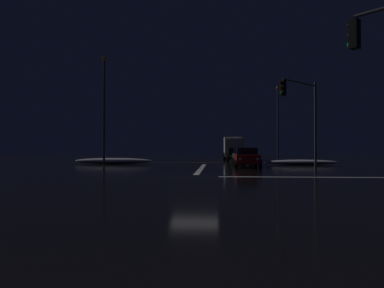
{
  "coord_description": "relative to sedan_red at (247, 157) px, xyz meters",
  "views": [
    {
      "loc": [
        1.2,
        -19.32,
        1.48
      ],
      "look_at": [
        -0.95,
        11.81,
        1.89
      ],
      "focal_mm": 34.0,
      "sensor_mm": 36.0,
      "label": 1
    }
  ],
  "objects": [
    {
      "name": "ground",
      "position": [
        -3.57,
        -10.11,
        -0.85
      ],
      "size": [
        120.0,
        120.0,
        0.1
      ],
      "primitive_type": "cube",
      "color": "black"
    },
    {
      "name": "stop_line_north",
      "position": [
        -3.57,
        -1.9,
        -0.8
      ],
      "size": [
        0.35,
        14.05,
        0.01
      ],
      "color": "white",
      "rests_on": "ground"
    },
    {
      "name": "centre_line_ns",
      "position": [
        -3.57,
        9.7,
        -0.8
      ],
      "size": [
        22.0,
        0.15,
        0.01
      ],
      "color": "yellow",
      "rests_on": "ground"
    },
    {
      "name": "crosswalk_bar_east",
      "position": [
        4.74,
        -10.11,
        -0.8
      ],
      "size": [
        14.05,
        0.4,
        0.01
      ],
      "color": "white",
      "rests_on": "ground"
    },
    {
      "name": "snow_bank_left_curb",
      "position": [
        -12.57,
        5.73,
        -0.52
      ],
      "size": [
        7.74,
        1.5,
        0.57
      ],
      "color": "white",
      "rests_on": "ground"
    },
    {
      "name": "snow_bank_right_curb",
      "position": [
        5.44,
        4.74,
        -0.56
      ],
      "size": [
        6.6,
        1.5,
        0.47
      ],
      "color": "white",
      "rests_on": "ground"
    },
    {
      "name": "sedan_red",
      "position": [
        0.0,
        0.0,
        0.0
      ],
      "size": [
        2.02,
        4.33,
        1.57
      ],
      "color": "maroon",
      "rests_on": "ground"
    },
    {
      "name": "sedan_green",
      "position": [
        0.11,
        6.22,
        0.0
      ],
      "size": [
        2.02,
        4.33,
        1.57
      ],
      "color": "#14512D",
      "rests_on": "ground"
    },
    {
      "name": "sedan_black",
      "position": [
        -0.26,
        12.22,
        0.0
      ],
      "size": [
        2.02,
        4.33,
        1.57
      ],
      "color": "black",
      "rests_on": "ground"
    },
    {
      "name": "box_truck",
      "position": [
        -0.18,
        20.28,
        0.91
      ],
      "size": [
        2.68,
        8.28,
        3.08
      ],
      "color": "beige",
      "rests_on": "ground"
    },
    {
      "name": "traffic_signal_ne",
      "position": [
        3.81,
        -2.73,
        3.7
      ],
      "size": [
        3.26,
        3.26,
        6.53
      ],
      "color": "#4C4C51",
      "rests_on": "ground"
    },
    {
      "name": "streetlamp_left_near",
      "position": [
        -12.87,
        3.7,
        4.95
      ],
      "size": [
        0.44,
        0.44,
        10.1
      ],
      "color": "#424247",
      "rests_on": "ground"
    },
    {
      "name": "streetlamp_right_far",
      "position": [
        5.74,
        19.7,
        4.83
      ],
      "size": [
        0.44,
        0.44,
        9.85
      ],
      "color": "#424247",
      "rests_on": "ground"
    }
  ]
}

